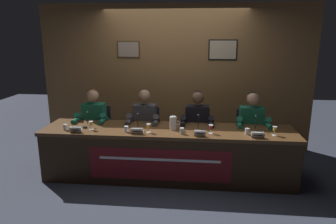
# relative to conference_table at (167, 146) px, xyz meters

# --- Properties ---
(ground_plane) EXTENTS (12.00, 12.00, 0.00)m
(ground_plane) POSITION_rel_conference_table_xyz_m (0.00, 0.11, -0.51)
(ground_plane) COLOR #383D4C
(wall_back_panelled) EXTENTS (4.84, 0.14, 2.60)m
(wall_back_panelled) POSITION_rel_conference_table_xyz_m (0.00, 1.40, 0.79)
(wall_back_panelled) COLOR brown
(wall_back_panelled) RESTS_ON ground_plane
(conference_table) EXTENTS (3.64, 0.79, 0.75)m
(conference_table) POSITION_rel_conference_table_xyz_m (0.00, 0.00, 0.00)
(conference_table) COLOR brown
(conference_table) RESTS_ON ground_plane
(chair_far_left) EXTENTS (0.44, 0.44, 0.90)m
(chair_far_left) POSITION_rel_conference_table_xyz_m (-1.25, 0.69, -0.08)
(chair_far_left) COLOR black
(chair_far_left) RESTS_ON ground_plane
(panelist_far_left) EXTENTS (0.51, 0.48, 1.23)m
(panelist_far_left) POSITION_rel_conference_table_xyz_m (-1.25, 0.49, 0.20)
(panelist_far_left) COLOR black
(panelist_far_left) RESTS_ON ground_plane
(nameplate_far_left) EXTENTS (0.17, 0.06, 0.08)m
(nameplate_far_left) POSITION_rel_conference_table_xyz_m (-1.26, -0.18, 0.27)
(nameplate_far_left) COLOR white
(nameplate_far_left) RESTS_ON conference_table
(juice_glass_far_left) EXTENTS (0.06, 0.06, 0.12)m
(juice_glass_far_left) POSITION_rel_conference_table_xyz_m (-1.09, -0.04, 0.32)
(juice_glass_far_left) COLOR white
(juice_glass_far_left) RESTS_ON conference_table
(water_cup_far_left) EXTENTS (0.06, 0.06, 0.08)m
(water_cup_far_left) POSITION_rel_conference_table_xyz_m (-1.45, -0.10, 0.27)
(water_cup_far_left) COLOR silver
(water_cup_far_left) RESTS_ON conference_table
(microphone_far_left) EXTENTS (0.06, 0.17, 0.22)m
(microphone_far_left) POSITION_rel_conference_table_xyz_m (-1.21, 0.07, 0.31)
(microphone_far_left) COLOR black
(microphone_far_left) RESTS_ON conference_table
(chair_center_left) EXTENTS (0.44, 0.44, 0.90)m
(chair_center_left) POSITION_rel_conference_table_xyz_m (-0.42, 0.69, -0.08)
(chair_center_left) COLOR black
(chair_center_left) RESTS_ON ground_plane
(panelist_center_left) EXTENTS (0.51, 0.48, 1.23)m
(panelist_center_left) POSITION_rel_conference_table_xyz_m (-0.42, 0.49, 0.20)
(panelist_center_left) COLOR black
(panelist_center_left) RESTS_ON ground_plane
(nameplate_center_left) EXTENTS (0.18, 0.06, 0.08)m
(nameplate_center_left) POSITION_rel_conference_table_xyz_m (-0.40, -0.16, 0.27)
(nameplate_center_left) COLOR white
(nameplate_center_left) RESTS_ON conference_table
(juice_glass_center_left) EXTENTS (0.06, 0.06, 0.12)m
(juice_glass_center_left) POSITION_rel_conference_table_xyz_m (-0.25, -0.09, 0.32)
(juice_glass_center_left) COLOR white
(juice_glass_center_left) RESTS_ON conference_table
(water_cup_center_left) EXTENTS (0.06, 0.06, 0.08)m
(water_cup_center_left) POSITION_rel_conference_table_xyz_m (-0.56, -0.09, 0.27)
(water_cup_center_left) COLOR silver
(water_cup_center_left) RESTS_ON conference_table
(microphone_center_left) EXTENTS (0.06, 0.17, 0.22)m
(microphone_center_left) POSITION_rel_conference_table_xyz_m (-0.44, 0.05, 0.31)
(microphone_center_left) COLOR black
(microphone_center_left) RESTS_ON conference_table
(chair_center_right) EXTENTS (0.44, 0.44, 0.90)m
(chair_center_right) POSITION_rel_conference_table_xyz_m (0.42, 0.69, -0.08)
(chair_center_right) COLOR black
(chair_center_right) RESTS_ON ground_plane
(panelist_center_right) EXTENTS (0.51, 0.48, 1.23)m
(panelist_center_right) POSITION_rel_conference_table_xyz_m (0.42, 0.49, 0.20)
(panelist_center_right) COLOR black
(panelist_center_right) RESTS_ON ground_plane
(nameplate_center_right) EXTENTS (0.16, 0.06, 0.08)m
(nameplate_center_right) POSITION_rel_conference_table_xyz_m (0.46, -0.18, 0.27)
(nameplate_center_right) COLOR white
(nameplate_center_right) RESTS_ON conference_table
(juice_glass_center_right) EXTENTS (0.06, 0.06, 0.12)m
(juice_glass_center_right) POSITION_rel_conference_table_xyz_m (0.61, -0.04, 0.32)
(juice_glass_center_right) COLOR white
(juice_glass_center_right) RESTS_ON conference_table
(water_cup_center_right) EXTENTS (0.06, 0.06, 0.08)m
(water_cup_center_right) POSITION_rel_conference_table_xyz_m (0.22, -0.10, 0.27)
(water_cup_center_right) COLOR silver
(water_cup_center_right) RESTS_ON conference_table
(microphone_center_right) EXTENTS (0.06, 0.17, 0.22)m
(microphone_center_right) POSITION_rel_conference_table_xyz_m (0.44, 0.07, 0.31)
(microphone_center_right) COLOR black
(microphone_center_right) RESTS_ON conference_table
(chair_far_right) EXTENTS (0.44, 0.44, 0.90)m
(chair_far_right) POSITION_rel_conference_table_xyz_m (1.25, 0.69, -0.08)
(chair_far_right) COLOR black
(chair_far_right) RESTS_ON ground_plane
(panelist_far_right) EXTENTS (0.51, 0.48, 1.23)m
(panelist_far_right) POSITION_rel_conference_table_xyz_m (1.25, 0.49, 0.20)
(panelist_far_right) COLOR black
(panelist_far_right) RESTS_ON ground_plane
(nameplate_far_right) EXTENTS (0.17, 0.06, 0.08)m
(nameplate_far_right) POSITION_rel_conference_table_xyz_m (1.22, -0.17, 0.27)
(nameplate_far_right) COLOR white
(nameplate_far_right) RESTS_ON conference_table
(juice_glass_far_right) EXTENTS (0.06, 0.06, 0.12)m
(juice_glass_far_right) POSITION_rel_conference_table_xyz_m (1.46, -0.04, 0.32)
(juice_glass_far_right) COLOR white
(juice_glass_far_right) RESTS_ON conference_table
(water_cup_far_right) EXTENTS (0.06, 0.06, 0.08)m
(water_cup_far_right) POSITION_rel_conference_table_xyz_m (1.10, -0.04, 0.27)
(water_cup_far_right) COLOR silver
(water_cup_far_right) RESTS_ON conference_table
(microphone_far_right) EXTENTS (0.06, 0.17, 0.22)m
(microphone_far_right) POSITION_rel_conference_table_xyz_m (1.25, 0.10, 0.31)
(microphone_far_right) COLOR black
(microphone_far_right) RESTS_ON conference_table
(water_pitcher_central) EXTENTS (0.15, 0.10, 0.21)m
(water_pitcher_central) POSITION_rel_conference_table_xyz_m (0.08, 0.09, 0.33)
(water_pitcher_central) COLOR silver
(water_pitcher_central) RESTS_ON conference_table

